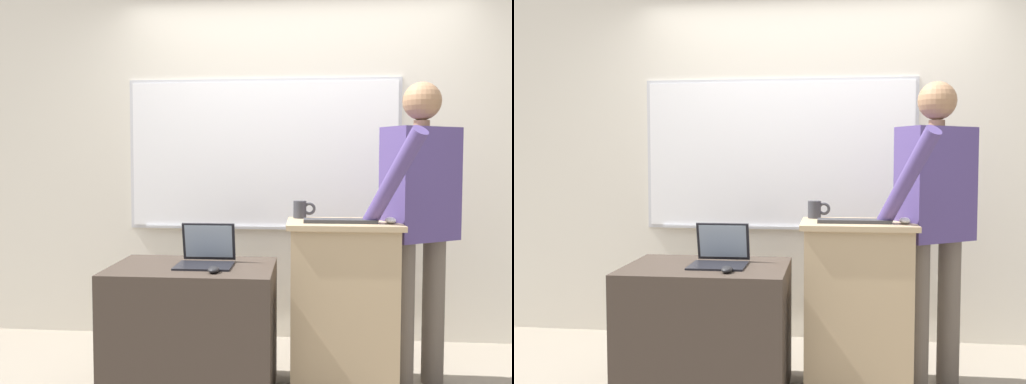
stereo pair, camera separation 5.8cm
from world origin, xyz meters
TOP-DOWN VIEW (x-y plane):
  - back_wall at (-0.01, 1.40)m, footprint 6.40×0.17m
  - lectern_podium at (0.28, 0.42)m, footprint 0.63×0.45m
  - side_desk at (-0.56, 0.31)m, footprint 0.92×0.63m
  - person_presenter at (0.73, 0.52)m, footprint 0.60×0.74m
  - laptop at (-0.49, 0.37)m, footprint 0.31×0.30m
  - wireless_keyboard at (0.26, 0.36)m, footprint 0.40×0.12m
  - computer_mouse_by_laptop at (-0.41, 0.14)m, footprint 0.06×0.10m
  - computer_mouse_by_keyboard at (0.53, 0.35)m, footprint 0.06×0.10m
  - coffee_mug at (0.04, 0.58)m, footprint 0.13×0.08m

SIDE VIEW (x-z plane):
  - side_desk at x=-0.56m, z-range 0.00..0.73m
  - lectern_podium at x=0.28m, z-range 0.00..0.98m
  - computer_mouse_by_laptop at x=-0.41m, z-range 0.73..0.77m
  - laptop at x=-0.49m, z-range 0.69..0.92m
  - wireless_keyboard at x=0.26m, z-range 0.98..1.00m
  - computer_mouse_by_keyboard at x=0.53m, z-range 0.98..1.02m
  - coffee_mug at x=0.04m, z-range 0.98..1.09m
  - person_presenter at x=0.73m, z-range 0.15..1.93m
  - back_wall at x=-0.01m, z-range 0.00..2.99m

